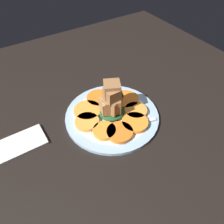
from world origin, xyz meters
TOP-DOWN VIEW (x-y plane):
  - table_slab at (0.00, 0.00)cm, footprint 120.00×120.00cm
  - plate at (0.00, 0.00)cm, footprint 27.60×27.60cm
  - carrot_slice_0 at (4.23, 5.80)cm, footprint 6.44×6.44cm
  - carrot_slice_1 at (-0.25, 7.66)cm, footprint 7.71×7.71cm
  - carrot_slice_2 at (-5.58, 4.77)cm, footprint 8.11×8.11cm
  - carrot_slice_3 at (-7.85, 0.85)cm, footprint 6.86×6.86cm
  - carrot_slice_4 at (-5.37, -4.57)cm, footprint 6.35×6.35cm
  - carrot_slice_5 at (-2.15, -7.28)cm, footprint 7.24×7.24cm
  - carrot_slice_6 at (3.44, -6.67)cm, footprint 7.46×7.46cm
  - carrot_slice_7 at (6.44, -3.03)cm, footprint 6.72×6.72cm
  - carrot_slice_8 at (6.85, 2.63)cm, footprint 8.03×8.03cm
  - center_pile at (-0.22, 0.23)cm, footprint 7.68×7.41cm
  - fork at (-0.06, -5.35)cm, footprint 18.93×7.58cm
  - napkin at (-25.79, 4.56)cm, footprint 12.62×7.57cm

SIDE VIEW (x-z plane):
  - table_slab at x=0.00cm, z-range 0.00..2.00cm
  - napkin at x=-25.79cm, z-range 2.00..2.80cm
  - plate at x=0.00cm, z-range 1.99..3.04cm
  - fork at x=-0.06cm, z-range 3.10..3.50cm
  - carrot_slice_0 at x=4.23cm, z-range 3.10..4.22cm
  - carrot_slice_1 at x=-0.25cm, z-range 3.10..4.22cm
  - carrot_slice_2 at x=-5.58cm, z-range 3.10..4.22cm
  - carrot_slice_3 at x=-7.85cm, z-range 3.10..4.22cm
  - carrot_slice_4 at x=-5.37cm, z-range 3.10..4.22cm
  - carrot_slice_5 at x=-2.15cm, z-range 3.10..4.22cm
  - carrot_slice_6 at x=3.44cm, z-range 3.10..4.22cm
  - carrot_slice_7 at x=6.44cm, z-range 3.10..4.22cm
  - carrot_slice_8 at x=6.85cm, z-range 3.10..4.22cm
  - center_pile at x=-0.22cm, z-range 2.39..13.06cm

